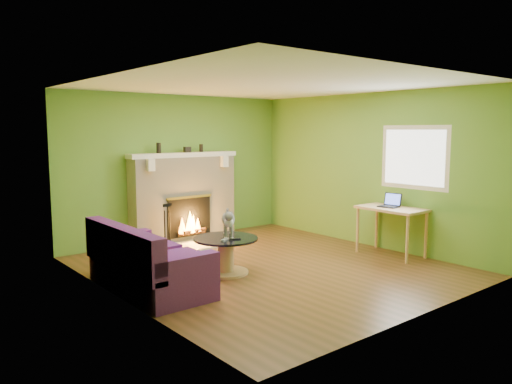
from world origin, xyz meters
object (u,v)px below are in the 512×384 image
Objects in this scene: cat at (228,222)px; desk at (392,213)px; sofa at (145,264)px; coffee_table at (226,253)px.

desk is at bearing 14.64° from cat.
coffee_table is at bearing -2.95° from sofa.
desk is 2.69m from cat.
desk is (3.81, -0.89, 0.35)m from sofa.
sofa is at bearing -146.79° from cat.
sofa is 2.08× the size of coffee_table.
coffee_table is 2.78m from desk.
cat is at bearing 160.93° from desk.
sofa is at bearing 166.84° from desk.
sofa is at bearing 177.05° from coffee_table.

